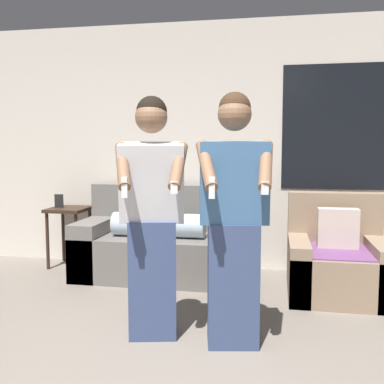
# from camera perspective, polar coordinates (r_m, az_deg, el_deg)

# --- Properties ---
(wall_back) EXTENTS (6.81, 0.07, 2.70)m
(wall_back) POSITION_cam_1_polar(r_m,az_deg,el_deg) (4.99, 2.79, 5.83)
(wall_back) COLOR silver
(wall_back) RESTS_ON ground_plane
(couch) EXTENTS (1.71, 0.87, 0.94)m
(couch) POSITION_cam_1_polar(r_m,az_deg,el_deg) (4.73, -3.76, -6.69)
(couch) COLOR slate
(couch) RESTS_ON ground_plane
(armchair) EXTENTS (0.88, 0.91, 0.91)m
(armchair) POSITION_cam_1_polar(r_m,az_deg,el_deg) (4.36, 17.93, -8.40)
(armchair) COLOR #937A60
(armchair) RESTS_ON ground_plane
(side_table) EXTENTS (0.42, 0.45, 0.82)m
(side_table) POSITION_cam_1_polar(r_m,az_deg,el_deg) (5.26, -15.39, -3.23)
(side_table) COLOR #332319
(side_table) RESTS_ON ground_plane
(person_left) EXTENTS (0.51, 0.55, 1.69)m
(person_left) POSITION_cam_1_polar(r_m,az_deg,el_deg) (3.13, -5.07, -3.27)
(person_left) COLOR #384770
(person_left) RESTS_ON ground_plane
(person_right) EXTENTS (0.51, 0.52, 1.70)m
(person_right) POSITION_cam_1_polar(r_m,az_deg,el_deg) (3.00, 5.30, -3.56)
(person_right) COLOR #384770
(person_right) RESTS_ON ground_plane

